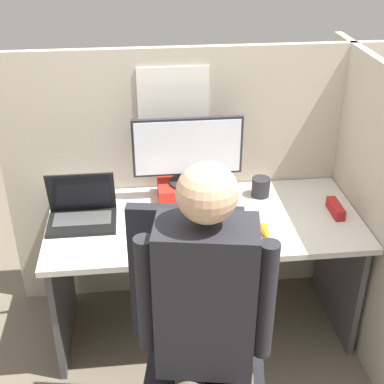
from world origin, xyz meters
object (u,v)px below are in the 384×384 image
(monitor, at_px, (188,150))
(laptop, at_px, (82,213))
(stapler, at_px, (336,209))
(coffee_mug, at_px, (261,187))
(person, at_px, (209,324))
(paper_box, at_px, (188,190))
(office_chair, at_px, (196,345))
(carrot_toy, at_px, (267,235))

(monitor, relative_size, laptop, 1.70)
(stapler, height_order, coffee_mug, coffee_mug)
(stapler, height_order, person, person)
(paper_box, relative_size, monitor, 0.56)
(coffee_mug, bearing_deg, office_chair, -116.83)
(office_chair, relative_size, coffee_mug, 10.78)
(monitor, height_order, stapler, monitor)
(carrot_toy, bearing_deg, monitor, 127.06)
(stapler, bearing_deg, coffee_mug, 146.64)
(paper_box, xyz_separation_m, laptop, (-0.53, -0.17, 0.00))
(carrot_toy, bearing_deg, laptop, 163.76)
(stapler, distance_m, person, 1.11)
(person, bearing_deg, carrot_toy, 60.76)
(carrot_toy, xyz_separation_m, person, (-0.35, -0.63, 0.08))
(office_chair, bearing_deg, stapler, 40.41)
(coffee_mug, bearing_deg, monitor, 176.86)
(stapler, relative_size, person, 0.11)
(laptop, bearing_deg, coffee_mug, 9.63)
(stapler, bearing_deg, laptop, 177.11)
(paper_box, relative_size, stapler, 1.95)
(paper_box, height_order, monitor, monitor)
(paper_box, height_order, stapler, paper_box)
(paper_box, bearing_deg, stapler, -18.32)
(person, bearing_deg, office_chair, 100.17)
(monitor, xyz_separation_m, carrot_toy, (0.32, -0.42, -0.25))
(stapler, bearing_deg, person, -132.41)
(paper_box, bearing_deg, coffee_mug, -2.72)
(person, height_order, coffee_mug, person)
(paper_box, height_order, carrot_toy, paper_box)
(office_chair, bearing_deg, paper_box, 86.07)
(carrot_toy, xyz_separation_m, coffee_mug, (0.06, 0.40, 0.03))
(laptop, relative_size, stapler, 2.04)
(office_chair, bearing_deg, carrot_toy, 51.14)
(carrot_toy, height_order, office_chair, office_chair)
(stapler, bearing_deg, paper_box, 161.68)
(monitor, height_order, carrot_toy, monitor)
(monitor, height_order, office_chair, monitor)
(monitor, xyz_separation_m, coffee_mug, (0.38, -0.02, -0.22))
(paper_box, distance_m, monitor, 0.23)
(office_chair, height_order, person, person)
(monitor, xyz_separation_m, person, (-0.03, -1.05, -0.17))
(coffee_mug, bearing_deg, laptop, -170.37)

